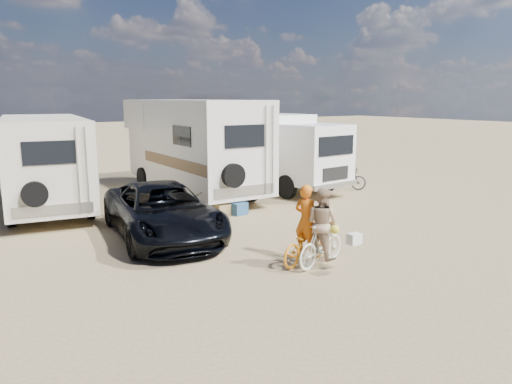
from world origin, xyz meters
TOP-DOWN VIEW (x-y plane):
  - ground at (0.00, 0.00)m, footprint 140.00×140.00m
  - rv_main at (0.29, 7.34)m, footprint 2.77×8.02m
  - rv_left at (-5.11, 7.61)m, footprint 3.34×7.34m
  - box_truck at (3.79, 6.95)m, footprint 3.31×7.51m
  - dark_suv at (-3.07, 2.11)m, footprint 3.10×5.63m
  - bike_man at (-1.02, -1.65)m, footprint 1.85×1.13m
  - bike_woman at (-0.85, -2.00)m, footprint 1.72×0.90m
  - rider_man at (-1.02, -1.65)m, footprint 0.58×0.71m
  - rider_woman at (-0.85, -2.00)m, footprint 0.81×0.93m
  - bike_parked at (6.05, 4.83)m, footprint 1.84×1.56m
  - cooler at (0.09, 3.35)m, footprint 0.56×0.46m
  - crate at (-0.40, 3.62)m, footprint 0.48×0.48m

SIDE VIEW (x-z plane):
  - ground at x=0.00m, z-range 0.00..0.00m
  - crate at x=-0.40m, z-range 0.00..0.38m
  - cooler at x=0.09m, z-range 0.00..0.40m
  - bike_man at x=-1.02m, z-range 0.00..0.92m
  - bike_parked at x=6.05m, z-range 0.00..0.95m
  - bike_woman at x=-0.85m, z-range 0.00..0.99m
  - dark_suv at x=-3.07m, z-range 0.00..1.49m
  - rider_woman at x=-0.85m, z-range 0.00..1.64m
  - rider_man at x=-1.02m, z-range 0.00..1.68m
  - box_truck at x=3.79m, z-range 0.00..3.14m
  - rv_left at x=-5.11m, z-range 0.00..3.16m
  - rv_main at x=0.29m, z-range 0.00..3.73m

